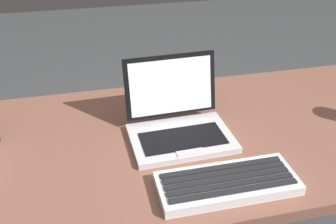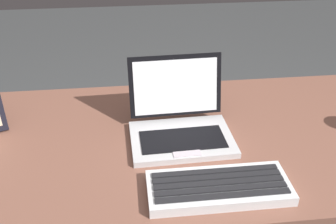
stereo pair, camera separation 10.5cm
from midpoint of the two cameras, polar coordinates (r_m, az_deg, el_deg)
desk at (r=1.18m, az=-0.59°, el=-6.61°), size 1.57×0.70×0.73m
laptop_front at (r=1.12m, az=-1.19°, el=-1.62°), size 0.29×0.25×0.21m
external_keyboard at (r=0.96m, az=5.53°, el=-10.42°), size 0.34×0.14×0.03m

